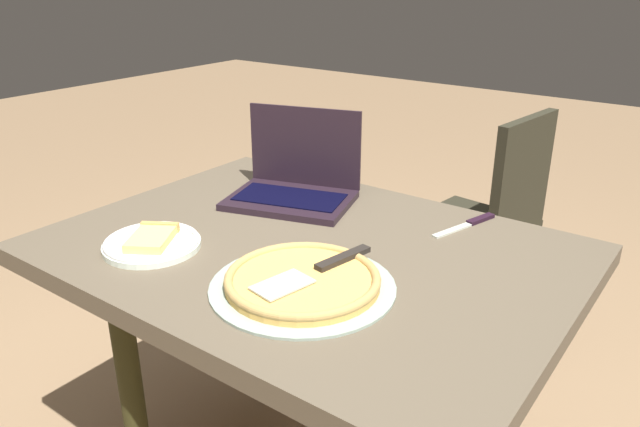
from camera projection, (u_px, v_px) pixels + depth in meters
The scene contains 6 objects.
dining_table at pixel (307, 279), 1.45m from camera, with size 1.19×0.87×0.77m.
laptop at pixel (295, 182), 1.68m from camera, with size 0.38×0.32×0.24m.
pizza_plate at pixel (152, 242), 1.40m from camera, with size 0.22×0.22×0.04m.
pizza_tray at pixel (303, 281), 1.22m from camera, with size 0.38×0.38×0.04m.
table_knife at pixel (470, 223), 1.52m from camera, with size 0.08×0.21×0.01m.
chair_near at pixel (490, 216), 2.24m from camera, with size 0.43×0.43×0.90m.
Camera 1 is at (0.78, -1.01, 1.37)m, focal length 34.11 mm.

